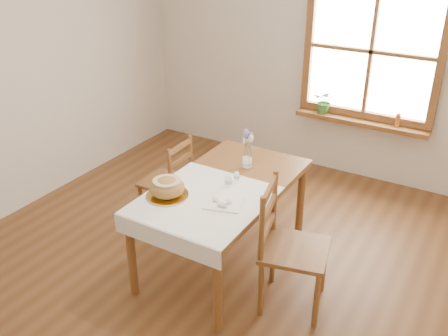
{
  "coord_description": "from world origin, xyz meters",
  "views": [
    {
      "loc": [
        1.82,
        -2.77,
        2.69
      ],
      "look_at": [
        0.0,
        0.3,
        0.9
      ],
      "focal_mm": 40.0,
      "sensor_mm": 36.0,
      "label": 1
    }
  ],
  "objects_px": {
    "chair_left": "(165,180)",
    "bread_plate": "(168,195)",
    "flower_vase": "(247,163)",
    "chair_right": "(295,248)",
    "dining_table": "(224,194)"
  },
  "relations": [
    {
      "from": "chair_left",
      "to": "bread_plate",
      "type": "height_order",
      "value": "chair_left"
    },
    {
      "from": "chair_left",
      "to": "bread_plate",
      "type": "xyz_separation_m",
      "value": [
        0.55,
        -0.68,
        0.33
      ]
    },
    {
      "from": "chair_left",
      "to": "chair_right",
      "type": "xyz_separation_m",
      "value": [
        1.55,
        -0.48,
        0.07
      ]
    },
    {
      "from": "flower_vase",
      "to": "bread_plate",
      "type": "bearing_deg",
      "value": -110.1
    },
    {
      "from": "chair_right",
      "to": "flower_vase",
      "type": "xyz_separation_m",
      "value": [
        -0.72,
        0.57,
        0.28
      ]
    },
    {
      "from": "chair_right",
      "to": "bread_plate",
      "type": "xyz_separation_m",
      "value": [
        -1.0,
        -0.21,
        0.26
      ]
    },
    {
      "from": "flower_vase",
      "to": "chair_right",
      "type": "bearing_deg",
      "value": -38.27
    },
    {
      "from": "chair_left",
      "to": "flower_vase",
      "type": "relative_size",
      "value": 9.89
    },
    {
      "from": "bread_plate",
      "to": "flower_vase",
      "type": "distance_m",
      "value": 0.82
    },
    {
      "from": "dining_table",
      "to": "chair_right",
      "type": "distance_m",
      "value": 0.77
    },
    {
      "from": "chair_left",
      "to": "flower_vase",
      "type": "xyz_separation_m",
      "value": [
        0.84,
        0.09,
        0.36
      ]
    },
    {
      "from": "dining_table",
      "to": "bread_plate",
      "type": "height_order",
      "value": "bread_plate"
    },
    {
      "from": "chair_left",
      "to": "bread_plate",
      "type": "relative_size",
      "value": 2.76
    },
    {
      "from": "bread_plate",
      "to": "flower_vase",
      "type": "bearing_deg",
      "value": 69.9
    },
    {
      "from": "chair_right",
      "to": "flower_vase",
      "type": "distance_m",
      "value": 0.96
    }
  ]
}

